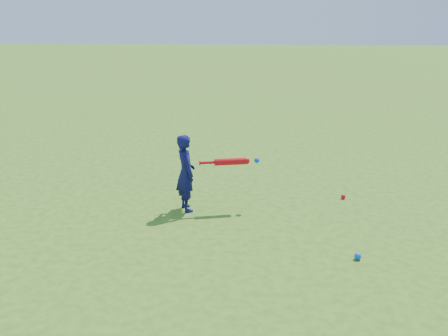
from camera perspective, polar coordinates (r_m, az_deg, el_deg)
name	(u,v)px	position (r m, az deg, el deg)	size (l,w,h in m)	color
ground	(130,207)	(6.79, -10.73, -4.40)	(80.00, 80.00, 0.00)	#3B6D1A
child	(186,173)	(6.44, -4.40, -0.58)	(0.37, 0.24, 1.01)	#10104A
ground_ball_red	(343,197)	(7.15, 13.47, -3.20)	(0.06, 0.06, 0.06)	red
ground_ball_blue	(358,256)	(5.46, 15.03, -9.72)	(0.07, 0.07, 0.07)	blue
bat_swing	(233,162)	(6.42, 1.05, 0.74)	(0.78, 0.22, 0.09)	red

